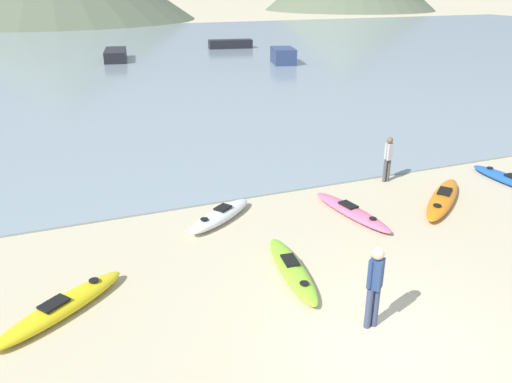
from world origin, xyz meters
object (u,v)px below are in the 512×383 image
at_px(kayak_on_sand_1, 292,269).
at_px(person_near_foreground, 375,283).
at_px(moored_boat_2, 230,44).
at_px(moored_boat_1, 116,55).
at_px(kayak_on_sand_3, 220,215).
at_px(person_near_waterline, 388,156).
at_px(kayak_on_sand_5, 351,211).
at_px(moored_boat_4, 283,56).
at_px(kayak_on_sand_6, 443,199).
at_px(kayak_on_sand_2, 62,307).
at_px(kayak_on_sand_0, 509,180).

height_order(kayak_on_sand_1, person_near_foreground, person_near_foreground).
bearing_deg(person_near_foreground, moored_boat_2, 74.58).
xyz_separation_m(kayak_on_sand_1, moored_boat_1, (0.57, 36.20, 0.37)).
xyz_separation_m(kayak_on_sand_3, person_near_waterline, (6.18, 0.83, 0.72)).
xyz_separation_m(kayak_on_sand_5, person_near_foreground, (-2.35, -4.51, 0.88)).
relative_size(kayak_on_sand_1, kayak_on_sand_5, 0.95).
distance_m(kayak_on_sand_5, moored_boat_2, 39.46).
bearing_deg(kayak_on_sand_5, moored_boat_4, 69.39).
distance_m(kayak_on_sand_6, moored_boat_2, 39.13).
height_order(kayak_on_sand_1, kayak_on_sand_6, kayak_on_sand_6).
relative_size(kayak_on_sand_6, moored_boat_1, 0.64).
bearing_deg(person_near_waterline, person_near_foreground, -127.28).
height_order(kayak_on_sand_1, kayak_on_sand_5, kayak_on_sand_1).
xyz_separation_m(kayak_on_sand_1, kayak_on_sand_6, (6.03, 1.92, 0.03)).
bearing_deg(kayak_on_sand_6, kayak_on_sand_2, -172.02).
distance_m(kayak_on_sand_2, moored_boat_4, 34.13).
relative_size(kayak_on_sand_2, moored_boat_1, 0.58).
xyz_separation_m(kayak_on_sand_0, kayak_on_sand_3, (-9.90, 0.89, 0.03)).
xyz_separation_m(person_near_waterline, moored_boat_2, (6.94, 36.41, -0.42)).
bearing_deg(kayak_on_sand_0, kayak_on_sand_2, -171.96).
bearing_deg(kayak_on_sand_2, kayak_on_sand_1, -4.29).
bearing_deg(moored_boat_4, moored_boat_1, 151.16).
height_order(person_near_waterline, moored_boat_4, person_near_waterline).
relative_size(kayak_on_sand_5, moored_boat_4, 0.94).
distance_m(kayak_on_sand_0, person_near_foreground, 9.83).
bearing_deg(kayak_on_sand_5, kayak_on_sand_6, -5.47).
distance_m(kayak_on_sand_2, kayak_on_sand_3, 5.22).
bearing_deg(person_near_waterline, kayak_on_sand_2, -160.46).
xyz_separation_m(moored_boat_1, moored_boat_4, (12.58, -6.93, 0.17)).
relative_size(kayak_on_sand_5, person_near_waterline, 2.05).
bearing_deg(moored_boat_1, kayak_on_sand_2, -98.87).
distance_m(kayak_on_sand_1, person_near_foreground, 2.53).
bearing_deg(moored_boat_4, kayak_on_sand_0, -98.32).
bearing_deg(person_near_foreground, moored_boat_4, 68.35).
distance_m(kayak_on_sand_5, person_near_foreground, 5.16).
relative_size(kayak_on_sand_3, moored_boat_4, 0.73).
xyz_separation_m(person_near_foreground, moored_boat_1, (-0.05, 38.49, -0.50)).
xyz_separation_m(kayak_on_sand_1, kayak_on_sand_3, (-0.68, 3.28, 0.04)).
xyz_separation_m(kayak_on_sand_6, moored_boat_2, (6.41, 38.60, 0.31)).
distance_m(kayak_on_sand_3, kayak_on_sand_6, 6.84).
distance_m(kayak_on_sand_2, kayak_on_sand_6, 11.15).
distance_m(person_near_foreground, moored_boat_1, 38.49).
xyz_separation_m(kayak_on_sand_3, kayak_on_sand_5, (3.65, -1.06, -0.04)).
distance_m(person_near_waterline, moored_boat_4, 26.30).
bearing_deg(moored_boat_1, moored_boat_4, -28.84).
height_order(kayak_on_sand_1, moored_boat_1, moored_boat_1).
relative_size(kayak_on_sand_3, moored_boat_1, 0.50).
relative_size(kayak_on_sand_3, moored_boat_2, 0.55).
bearing_deg(kayak_on_sand_3, kayak_on_sand_0, -5.15).
relative_size(kayak_on_sand_1, moored_boat_4, 0.90).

